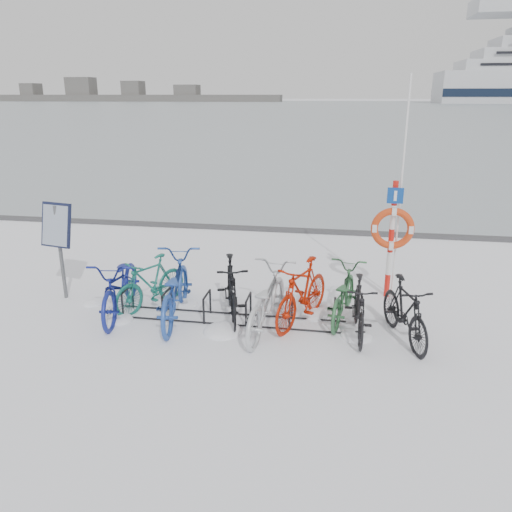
# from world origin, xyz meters

# --- Properties ---
(ground) EXTENTS (900.00, 900.00, 0.00)m
(ground) POSITION_xyz_m (0.00, 0.00, 0.00)
(ground) COLOR white
(ground) RESTS_ON ground
(ice_sheet) EXTENTS (400.00, 298.00, 0.02)m
(ice_sheet) POSITION_xyz_m (0.00, 155.00, 0.01)
(ice_sheet) COLOR #A7B3BD
(ice_sheet) RESTS_ON ground
(quay_edge) EXTENTS (400.00, 0.25, 0.10)m
(quay_edge) POSITION_xyz_m (0.00, 5.90, 0.05)
(quay_edge) COLOR #3F3F42
(quay_edge) RESTS_ON ground
(bike_rack) EXTENTS (4.00, 0.48, 0.46)m
(bike_rack) POSITION_xyz_m (0.00, 0.00, 0.18)
(bike_rack) COLOR black
(bike_rack) RESTS_ON ground
(info_board) EXTENTS (0.64, 0.35, 1.83)m
(info_board) POSITION_xyz_m (-3.25, 0.43, 1.32)
(info_board) COLOR #595B5E
(info_board) RESTS_ON ground
(lifebuoy_station) EXTENTS (0.78, 0.22, 4.03)m
(lifebuoy_station) POSITION_xyz_m (2.77, 1.47, 1.35)
(lifebuoy_station) COLOR red
(lifebuoy_station) RESTS_ON ground
(shoreline) EXTENTS (180.00, 12.00, 9.50)m
(shoreline) POSITION_xyz_m (-122.02, 260.00, 2.79)
(shoreline) COLOR #4B4B4B
(shoreline) RESTS_ON ground
(bike_0) EXTENTS (1.05, 2.19, 1.10)m
(bike_0) POSITION_xyz_m (-1.90, -0.00, 0.55)
(bike_0) COLOR navy
(bike_0) RESTS_ON ground
(bike_1) EXTENTS (1.17, 1.64, 0.97)m
(bike_1) POSITION_xyz_m (-1.49, 0.33, 0.49)
(bike_1) COLOR #186659
(bike_1) RESTS_ON ground
(bike_2) EXTENTS (1.05, 2.25, 1.14)m
(bike_2) POSITION_xyz_m (-0.91, -0.06, 0.57)
(bike_2) COLOR #23489E
(bike_2) RESTS_ON ground
(bike_3) EXTENTS (0.97, 1.85, 1.07)m
(bike_3) POSITION_xyz_m (0.03, 0.17, 0.53)
(bike_3) COLOR black
(bike_3) RESTS_ON ground
(bike_4) EXTENTS (0.98, 2.13, 1.08)m
(bike_4) POSITION_xyz_m (0.69, -0.24, 0.54)
(bike_4) COLOR #B5BABE
(bike_4) RESTS_ON ground
(bike_5) EXTENTS (1.17, 1.89, 1.10)m
(bike_5) POSITION_xyz_m (1.25, 0.17, 0.55)
(bike_5) COLOR #AB1A05
(bike_5) RESTS_ON ground
(bike_6) EXTENTS (0.93, 1.87, 0.94)m
(bike_6) POSITION_xyz_m (1.92, 0.44, 0.47)
(bike_6) COLOR #2B5E36
(bike_6) RESTS_ON ground
(bike_7) EXTENTS (0.51, 1.61, 0.96)m
(bike_7) POSITION_xyz_m (2.18, -0.16, 0.48)
(bike_7) COLOR black
(bike_7) RESTS_ON ground
(bike_8) EXTENTS (0.94, 1.75, 1.01)m
(bike_8) POSITION_xyz_m (2.88, -0.23, 0.51)
(bike_8) COLOR black
(bike_8) RESTS_ON ground
(snow_drifts) EXTENTS (6.02, 1.77, 0.22)m
(snow_drifts) POSITION_xyz_m (0.29, -0.01, 0.00)
(snow_drifts) COLOR white
(snow_drifts) RESTS_ON ground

